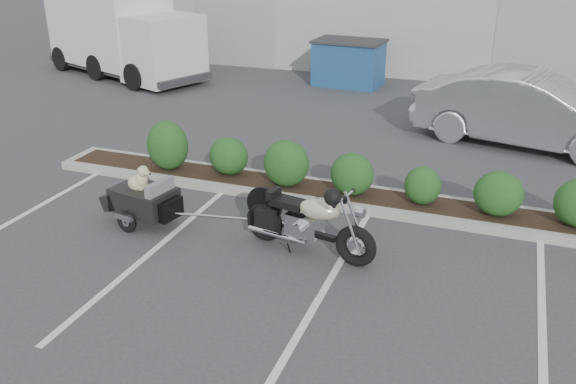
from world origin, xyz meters
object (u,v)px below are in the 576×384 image
(sedan, at_px, (529,110))
(delivery_truck, at_px, (122,33))
(motorcycle, at_px, (307,222))
(dumpster, at_px, (349,62))
(pet_trailer, at_px, (144,199))

(sedan, bearing_deg, delivery_truck, 89.18)
(motorcycle, bearing_deg, delivery_truck, 145.75)
(sedan, xyz_separation_m, dumpster, (-5.15, 4.16, -0.11))
(pet_trailer, bearing_deg, sedan, 57.92)
(delivery_truck, bearing_deg, dumpster, 31.44)
(motorcycle, xyz_separation_m, dumpster, (-2.22, 10.46, 0.20))
(motorcycle, relative_size, dumpster, 0.99)
(sedan, height_order, delivery_truck, delivery_truck)
(motorcycle, xyz_separation_m, delivery_truck, (-9.34, 9.18, 0.86))
(pet_trailer, height_order, delivery_truck, delivery_truck)
(sedan, distance_m, dumpster, 6.62)
(dumpster, bearing_deg, pet_trailer, -89.33)
(motorcycle, bearing_deg, pet_trailer, -170.26)
(pet_trailer, height_order, sedan, sedan)
(pet_trailer, xyz_separation_m, delivery_truck, (-6.56, 9.15, 0.93))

